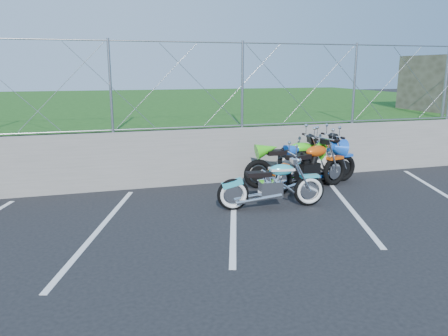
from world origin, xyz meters
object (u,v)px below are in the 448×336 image
object	(u,v)px
naked_orange	(309,169)
sportbike_blue	(318,164)
cruiser_turquoise	(273,186)
sportbike_green	(293,165)

from	to	relation	value
naked_orange	sportbike_blue	world-z (taller)	naked_orange
sportbike_blue	naked_orange	bearing A→B (deg)	-143.22
naked_orange	sportbike_blue	bearing A→B (deg)	27.89
cruiser_turquoise	sportbike_green	distance (m)	1.72
sportbike_green	naked_orange	bearing A→B (deg)	-56.63
sportbike_green	cruiser_turquoise	bearing A→B (deg)	-122.67
naked_orange	sportbike_green	distance (m)	0.46
sportbike_blue	cruiser_turquoise	bearing A→B (deg)	-148.09
naked_orange	sportbike_blue	size ratio (longest dim) A/B	1.02
naked_orange	cruiser_turquoise	bearing A→B (deg)	-158.80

